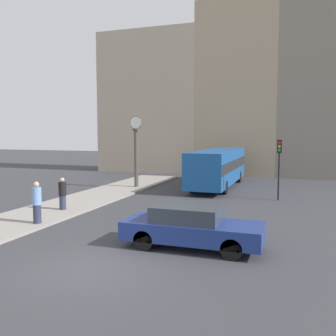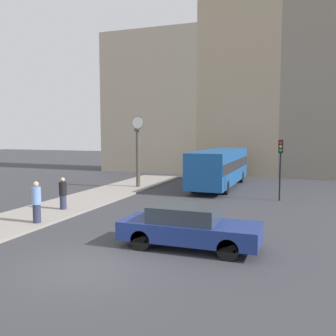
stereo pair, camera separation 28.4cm
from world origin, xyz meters
The scene contains 9 objects.
ground_plane centered at (0.00, 0.00, 0.00)m, with size 120.00×120.00×0.00m, color #38383D.
sidewalk_corner centered at (-5.88, 9.73, 0.06)m, with size 3.44×23.46×0.12m, color gray.
building_row centered at (0.85, 26.47, 7.97)m, with size 26.83×5.00×17.96m.
sedan_car centered at (2.26, 2.85, 0.74)m, with size 4.72×1.83×1.46m.
bus_distant centered at (0.20, 17.23, 1.53)m, with size 2.44×9.76×2.67m.
traffic_light_far centered at (4.60, 13.13, 2.52)m, with size 0.26×0.24×3.51m.
street_clock centered at (-5.07, 14.73, 2.61)m, with size 0.89×0.37×4.93m.
pedestrian_black_jacket centered at (-5.33, 6.37, 0.90)m, with size 0.38×0.38×1.59m.
pedestrian_blue_stripe centered at (-4.68, 3.63, 0.99)m, with size 0.39×0.39×1.76m.
Camera 1 is at (5.62, -9.18, 3.93)m, focal length 40.00 mm.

